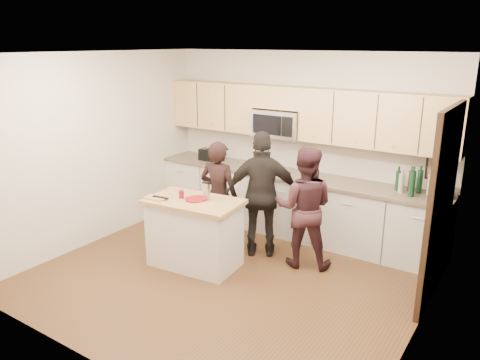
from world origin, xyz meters
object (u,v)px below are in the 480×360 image
Objects in this scene: island at (195,233)px; woman_right at (263,195)px; woman_left at (219,195)px; woman_center at (304,208)px; toaster at (209,155)px.

woman_right reaches higher than island.
woman_right is at bearing -177.00° from woman_left.
woman_center is 0.60m from woman_right.
woman_right is at bearing 48.02° from island.
toaster is 0.18× the size of woman_right.
toaster is (-0.99, 1.63, 0.58)m from island.
toaster is 0.19× the size of woman_center.
island is 0.80× the size of woman_center.
island is 1.03m from woman_right.
woman_left reaches higher than toaster.
toaster is 2.32m from woman_center.
island is 1.45m from woman_center.
woman_center reaches higher than island.
woman_center reaches higher than toaster.
island is 0.74× the size of woman_right.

